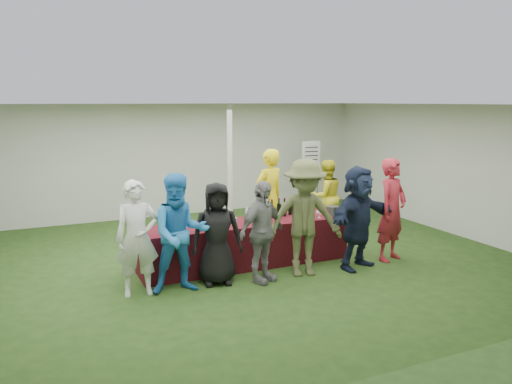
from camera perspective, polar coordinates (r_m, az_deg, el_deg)
name	(u,v)px	position (r m, az deg, el deg)	size (l,w,h in m)	color
ground	(229,263)	(8.75, -3.13, -8.05)	(60.00, 60.00, 0.00)	#284719
tent	(230,175)	(9.70, -2.99, 1.99)	(10.00, 10.00, 10.00)	white
serving_table	(245,243)	(8.52, -1.23, -5.89)	(3.60, 0.80, 0.75)	#5B161D
wine_bottles	(275,210)	(8.78, 2.18, -2.07)	(0.69, 0.15, 0.32)	black
wine_glasses	(232,221)	(8.05, -2.71, -3.28)	(2.76, 0.13, 0.16)	silver
water_bottle	(247,215)	(8.50, -1.03, -2.60)	(0.07, 0.07, 0.23)	silver
bar_towel	(324,212)	(9.18, 7.83, -2.29)	(0.25, 0.18, 0.03)	white
dump_bucket	(332,211)	(8.94, 8.72, -2.17)	(0.23, 0.23, 0.18)	slate
wine_list_sign	(311,161)	(12.28, 6.30, 3.54)	(0.50, 0.03, 1.80)	slate
staff_pourer	(269,197)	(9.61, 1.48, -0.60)	(0.68, 0.45, 1.87)	yellow
staff_back	(326,196)	(10.61, 7.97, -0.51)	(0.75, 0.59, 1.55)	yellow
customer_0	(137,238)	(7.31, -13.42, -5.18)	(0.61, 0.40, 1.68)	white
customer_1	(180,234)	(7.30, -8.66, -4.72)	(0.85, 0.66, 1.76)	#2880D1
customer_2	(217,234)	(7.60, -4.49, -4.76)	(0.77, 0.50, 1.57)	black
customer_3	(262,232)	(7.63, 0.66, -4.58)	(0.93, 0.39, 1.59)	gray
customer_4	(304,218)	(7.94, 5.56, -2.98)	(1.21, 0.70, 1.87)	brown
customer_5	(358,217)	(8.42, 11.60, -2.87)	(1.60, 0.51, 1.73)	#182038
customer_6	(392,210)	(8.98, 15.27, -1.97)	(0.66, 0.43, 1.80)	#AA212E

